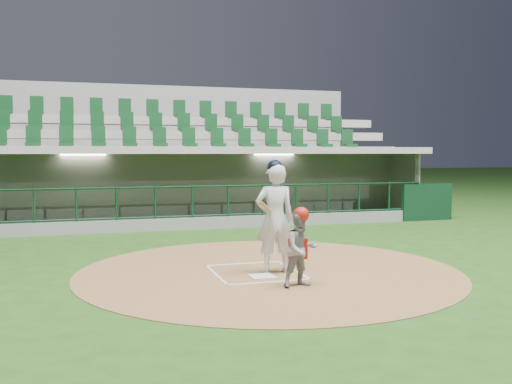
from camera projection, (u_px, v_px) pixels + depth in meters
ground at (251, 270)px, 10.88m from camera, size 120.00×120.00×0.00m
dirt_circle at (269, 271)px, 10.77m from camera, size 7.20×7.20×0.01m
home_plate at (262, 276)px, 10.21m from camera, size 0.43×0.43×0.02m
batter_box_chalk at (255, 272)px, 10.59m from camera, size 1.55×1.80×0.01m
dugout_structure at (184, 192)px, 18.30m from camera, size 16.40×3.70×3.00m
seating_deck at (167, 174)px, 21.18m from camera, size 17.00×6.72×5.15m
batter at (275, 217)px, 10.53m from camera, size 0.92×0.91×2.09m
catcher at (301, 248)px, 9.44m from camera, size 0.68×0.57×1.33m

